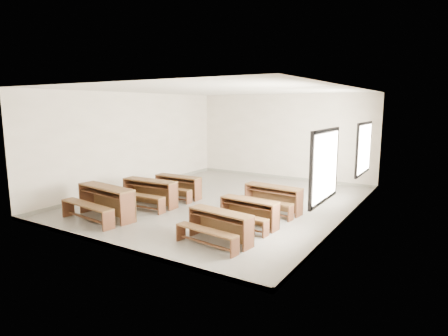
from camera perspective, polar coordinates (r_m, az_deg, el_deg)
The scene contains 7 objects.
room at distance 10.59m, azimuth 0.42°, elevation 6.07°, with size 8.50×8.50×3.20m.
desk_set_0 at distance 9.76m, azimuth -17.77°, elevation -4.65°, with size 1.87×1.12×0.80m.
desk_set_1 at distance 10.62m, azimuth -11.38°, elevation -3.45°, with size 1.68×0.92×0.74m.
desk_set_2 at distance 11.45m, azimuth -7.13°, elevation -2.60°, with size 1.52×0.82×0.67m.
desk_set_3 at distance 7.72m, azimuth -0.77°, elevation -8.58°, with size 1.52×0.92×0.65m.
desk_set_4 at distance 8.71m, azimuth 3.70°, elevation -6.53°, with size 1.47×0.84×0.64m.
desk_set_5 at distance 9.92m, azimuth 7.35°, elevation -4.39°, with size 1.61×0.93×0.70m.
Camera 1 is at (5.60, -9.02, 2.77)m, focal length 30.00 mm.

